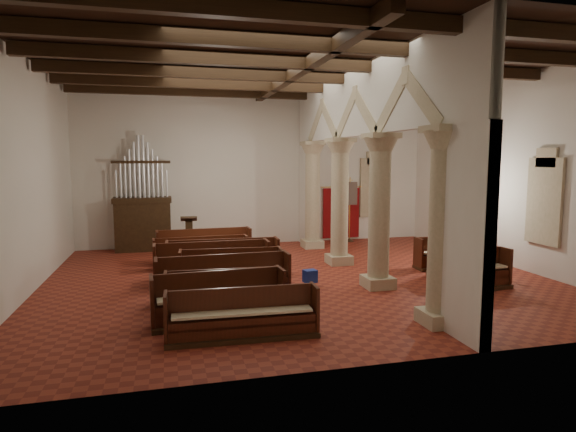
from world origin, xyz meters
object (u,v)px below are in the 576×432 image
Objects in this scene: processional_banner at (350,221)px; aisle_pew_0 at (475,275)px; nave_pew_0 at (243,322)px; pipe_organ at (143,214)px; lectern at (189,238)px.

aisle_pew_0 is (0.54, -7.71, -0.48)m from processional_banner.
processional_banner is 11.46m from nave_pew_0.
pipe_organ is 11.72m from aisle_pew_0.
pipe_organ reaches higher than aisle_pew_0.
processional_banner is at bearing 90.95° from aisle_pew_0.
nave_pew_0 is 6.83m from aisle_pew_0.
aisle_pew_0 is at bearing -39.65° from lectern.
pipe_organ is 2.20m from lectern.
lectern is 0.53× the size of processional_banner.
pipe_organ reaches higher than processional_banner.
pipe_organ is 10.08m from nave_pew_0.
processional_banner is at bearing 13.27° from lectern.
pipe_organ is at bearing -173.37° from processional_banner.
lectern is 0.49× the size of nave_pew_0.
pipe_organ is 8.24m from processional_banner.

